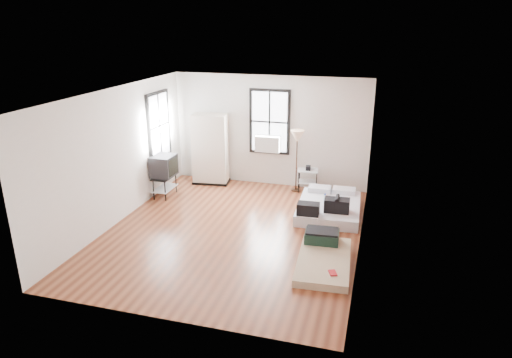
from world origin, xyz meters
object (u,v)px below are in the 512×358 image
(mattress_bare, at_px, (323,255))
(side_table, at_px, (308,174))
(floor_lamp, at_px, (297,140))
(tv_stand, at_px, (164,167))
(wardrobe, at_px, (210,149))
(mattress_main, at_px, (329,207))

(mattress_bare, height_order, side_table, side_table)
(side_table, bearing_deg, floor_lamp, -166.15)
(floor_lamp, bearing_deg, tv_stand, -157.82)
(side_table, bearing_deg, tv_stand, -158.51)
(mattress_bare, relative_size, tv_stand, 1.71)
(mattress_bare, height_order, tv_stand, tv_stand)
(mattress_bare, distance_m, side_table, 3.53)
(wardrobe, bearing_deg, mattress_main, -27.45)
(tv_stand, bearing_deg, side_table, 20.94)
(floor_lamp, bearing_deg, mattress_bare, -71.03)
(mattress_bare, xyz_separation_m, tv_stand, (-4.13, 2.12, 0.62))
(tv_stand, bearing_deg, mattress_bare, -27.68)
(side_table, bearing_deg, wardrobe, -178.43)
(wardrobe, distance_m, side_table, 2.59)
(mattress_bare, bearing_deg, tv_stand, 149.48)
(mattress_main, height_order, tv_stand, tv_stand)
(side_table, xyz_separation_m, floor_lamp, (-0.28, -0.07, 0.88))
(mattress_main, distance_m, wardrobe, 3.54)
(mattress_bare, distance_m, wardrobe, 4.84)
(floor_lamp, height_order, tv_stand, floor_lamp)
(wardrobe, height_order, tv_stand, wardrobe)
(side_table, height_order, floor_lamp, floor_lamp)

